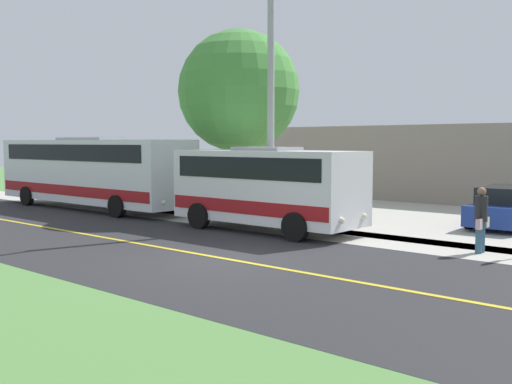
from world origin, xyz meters
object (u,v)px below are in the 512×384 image
at_px(shuttle_bus_front, 267,185).
at_px(transit_bus_rear, 92,170).
at_px(street_light_pole, 269,87).
at_px(parked_car_near, 508,208).
at_px(pedestrian_with_bags, 481,218).
at_px(tree_curbside, 239,92).
at_px(commercial_building, 476,162).

xyz_separation_m(shuttle_bus_front, transit_bus_rear, (-0.07, -10.29, 0.20)).
bearing_deg(street_light_pole, parked_car_near, 132.96).
xyz_separation_m(pedestrian_with_bags, parked_car_near, (-5.54, -1.06, -0.28)).
bearing_deg(transit_bus_rear, tree_curbside, 114.16).
distance_m(shuttle_bus_front, street_light_pole, 3.35).
distance_m(transit_bus_rear, parked_car_near, 17.36).
distance_m(pedestrian_with_bags, street_light_pole, 8.23).
relative_size(street_light_pole, parked_car_near, 2.00).
bearing_deg(pedestrian_with_bags, parked_car_near, -169.21).
bearing_deg(shuttle_bus_front, pedestrian_with_bags, 95.18).
distance_m(pedestrian_with_bags, parked_car_near, 5.65).
distance_m(street_light_pole, commercial_building, 16.81).
relative_size(transit_bus_rear, tree_curbside, 1.51).
distance_m(transit_bus_rear, commercial_building, 20.17).
relative_size(parked_car_near, tree_curbside, 0.59).
xyz_separation_m(street_light_pole, commercial_building, (-16.51, 1.05, -2.95)).
xyz_separation_m(street_light_pole, parked_car_near, (-5.76, 6.19, -4.19)).
bearing_deg(transit_bus_rear, parked_car_near, 110.63).
height_order(pedestrian_with_bags, tree_curbside, tree_curbside).
bearing_deg(tree_curbside, shuttle_bus_front, 53.30).
xyz_separation_m(tree_curbside, commercial_building, (-14.00, 4.71, -3.15)).
relative_size(transit_bus_rear, parked_car_near, 2.57).
relative_size(shuttle_bus_front, tree_curbside, 0.90).
relative_size(pedestrian_with_bags, tree_curbside, 0.24).
height_order(street_light_pole, parked_car_near, street_light_pole).
bearing_deg(pedestrian_with_bags, shuttle_bus_front, -84.82).
bearing_deg(transit_bus_rear, pedestrian_with_bags, 91.87).
bearing_deg(parked_car_near, commercial_building, -154.44).
bearing_deg(transit_bus_rear, shuttle_bus_front, 89.61).
bearing_deg(parked_car_near, tree_curbside, -71.74).
xyz_separation_m(shuttle_bus_front, street_light_pole, (-0.41, -0.26, 3.31)).
bearing_deg(shuttle_bus_front, transit_bus_rear, -90.39).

